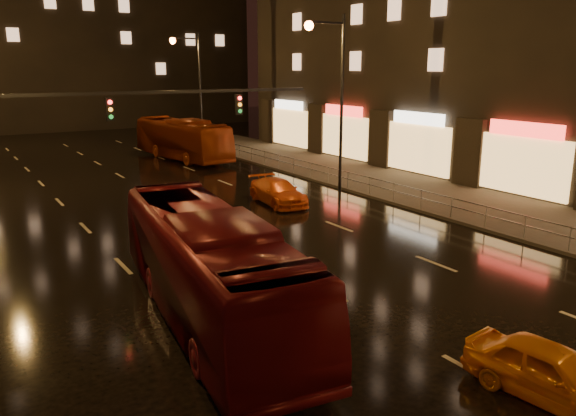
{
  "coord_description": "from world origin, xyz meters",
  "views": [
    {
      "loc": [
        -10.25,
        -3.86,
        7.13
      ],
      "look_at": [
        -0.43,
        11.78,
        2.5
      ],
      "focal_mm": 35.0,
      "sensor_mm": 36.0,
      "label": 1
    }
  ],
  "objects": [
    {
      "name": "taxi_far",
      "position": [
        4.93,
        21.34,
        0.66
      ],
      "size": [
        2.24,
        4.67,
        1.31
      ],
      "primitive_type": "imported",
      "rotation": [
        0.0,
        0.0,
        -0.09
      ],
      "color": "#EA5A16",
      "rests_on": "ground"
    },
    {
      "name": "sidewalk_right",
      "position": [
        13.5,
        15.0,
        0.07
      ],
      "size": [
        7.0,
        70.0,
        0.15
      ],
      "primitive_type": "cube",
      "color": "#38332D",
      "rests_on": "ground"
    },
    {
      "name": "bus_red",
      "position": [
        -4.09,
        10.23,
        1.6
      ],
      "size": [
        4.16,
        11.77,
        3.21
      ],
      "primitive_type": "imported",
      "rotation": [
        0.0,
        0.0,
        -0.13
      ],
      "color": "maroon",
      "rests_on": "ground"
    },
    {
      "name": "bus_curb",
      "position": [
        6.33,
        38.45,
        1.6
      ],
      "size": [
        3.89,
        11.74,
        3.21
      ],
      "primitive_type": "imported",
      "rotation": [
        0.0,
        0.0,
        0.11
      ],
      "color": "#93310E",
      "rests_on": "ground"
    },
    {
      "name": "traffic_signal",
      "position": [
        -5.06,
        20.0,
        4.74
      ],
      "size": [
        15.31,
        0.32,
        6.2
      ],
      "color": "black",
      "rests_on": "ground"
    },
    {
      "name": "railing_right",
      "position": [
        10.2,
        18.0,
        0.9
      ],
      "size": [
        0.05,
        56.0,
        1.0
      ],
      "color": "#99999E",
      "rests_on": "sidewalk_right"
    },
    {
      "name": "ground",
      "position": [
        0.0,
        20.0,
        0.0
      ],
      "size": [
        140.0,
        140.0,
        0.0
      ],
      "primitive_type": "plane",
      "color": "black",
      "rests_on": "ground"
    },
    {
      "name": "taxi_near",
      "position": [
        0.5,
        2.4,
        0.65
      ],
      "size": [
        2.02,
        3.98,
        1.3
      ],
      "primitive_type": "imported",
      "rotation": [
        0.0,
        0.0,
        0.13
      ],
      "color": "orange",
      "rests_on": "ground"
    }
  ]
}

